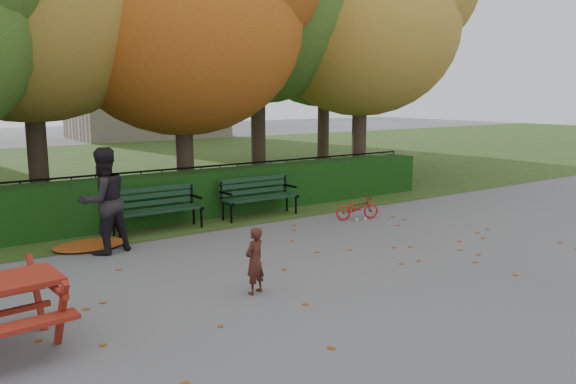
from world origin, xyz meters
TOP-DOWN VIEW (x-y plane):
  - ground at (0.00, 0.00)m, footprint 90.00×90.00m
  - grass_strip at (0.00, 14.00)m, footprint 90.00×90.00m
  - building_right at (8.00, 28.00)m, footprint 9.00×6.00m
  - hedge at (0.00, 4.50)m, footprint 13.00×0.90m
  - iron_fence at (0.00, 5.30)m, footprint 14.00×0.04m
  - tree_c at (0.83, 5.96)m, footprint 6.30×6.00m
  - tree_e at (6.52, 5.77)m, footprint 6.09×5.80m
  - tree_g at (8.33, 9.76)m, footprint 6.30×6.00m
  - bench_left at (-1.30, 3.70)m, footprint 1.80×0.57m
  - bench_right at (1.10, 3.70)m, footprint 1.80×0.57m
  - leaf_pile at (-2.77, 3.20)m, footprint 1.50×1.23m
  - leaf_scatter at (0.00, 0.30)m, footprint 9.00×5.70m
  - child at (-1.59, -0.51)m, footprint 0.40×0.33m
  - adult at (-2.64, 2.69)m, footprint 1.04×0.90m
  - bicycle at (2.71, 2.18)m, footprint 1.05×0.64m

SIDE VIEW (x-z plane):
  - ground at x=0.00m, z-range 0.00..0.00m
  - grass_strip at x=0.00m, z-range 0.01..0.01m
  - leaf_scatter at x=0.00m, z-range 0.00..0.01m
  - leaf_pile at x=-2.77m, z-range 0.00..0.09m
  - bicycle at x=2.71m, z-range 0.00..0.52m
  - child at x=-1.59m, z-range 0.00..0.93m
  - hedge at x=0.00m, z-range 0.00..1.00m
  - bench_left at x=-1.30m, z-range 0.08..0.96m
  - bench_right at x=1.10m, z-range 0.08..0.96m
  - iron_fence at x=0.00m, z-range 0.03..1.05m
  - adult at x=-2.64m, z-range 0.00..1.84m
  - tree_c at x=0.83m, z-range 0.82..8.82m
  - tree_e at x=6.52m, z-range 1.01..9.16m
  - tree_g at x=8.33m, z-range 1.10..9.65m
  - building_right at x=8.00m, z-range 0.00..12.00m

